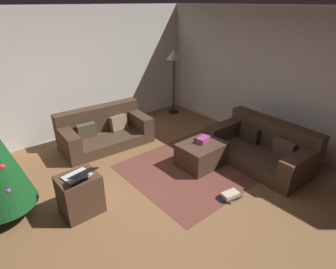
{
  "coord_description": "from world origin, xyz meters",
  "views": [
    {
      "loc": [
        -1.89,
        -2.49,
        2.67
      ],
      "look_at": [
        0.66,
        0.53,
        0.75
      ],
      "focal_mm": 29.7,
      "sensor_mm": 36.0,
      "label": 1
    }
  ],
  "objects_px": {
    "couch_left": "(104,131)",
    "side_table": "(80,194)",
    "couch_right": "(263,148)",
    "book_stack": "(230,195)",
    "ottoman": "(202,154)",
    "laptop": "(79,175)",
    "tv_remote": "(197,140)",
    "corner_lamp": "(174,59)",
    "gift_box": "(203,140)"
  },
  "relations": [
    {
      "from": "gift_box",
      "to": "book_stack",
      "type": "height_order",
      "value": "gift_box"
    },
    {
      "from": "tv_remote",
      "to": "laptop",
      "type": "height_order",
      "value": "laptop"
    },
    {
      "from": "tv_remote",
      "to": "corner_lamp",
      "type": "distance_m",
      "value": 2.69
    },
    {
      "from": "side_table",
      "to": "laptop",
      "type": "bearing_deg",
      "value": -81.43
    },
    {
      "from": "couch_right",
      "to": "tv_remote",
      "type": "height_order",
      "value": "couch_right"
    },
    {
      "from": "couch_left",
      "to": "laptop",
      "type": "height_order",
      "value": "laptop"
    },
    {
      "from": "laptop",
      "to": "book_stack",
      "type": "distance_m",
      "value": 2.18
    },
    {
      "from": "couch_right",
      "to": "laptop",
      "type": "bearing_deg",
      "value": 78.46
    },
    {
      "from": "gift_box",
      "to": "laptop",
      "type": "height_order",
      "value": "laptop"
    },
    {
      "from": "ottoman",
      "to": "book_stack",
      "type": "height_order",
      "value": "ottoman"
    },
    {
      "from": "tv_remote",
      "to": "ottoman",
      "type": "bearing_deg",
      "value": -74.33
    },
    {
      "from": "couch_right",
      "to": "side_table",
      "type": "height_order",
      "value": "couch_right"
    },
    {
      "from": "tv_remote",
      "to": "laptop",
      "type": "xyz_separation_m",
      "value": [
        -2.16,
        0.02,
        0.2
      ]
    },
    {
      "from": "side_table",
      "to": "corner_lamp",
      "type": "relative_size",
      "value": 0.36
    },
    {
      "from": "tv_remote",
      "to": "corner_lamp",
      "type": "height_order",
      "value": "corner_lamp"
    },
    {
      "from": "ottoman",
      "to": "corner_lamp",
      "type": "xyz_separation_m",
      "value": [
        1.33,
        2.27,
        1.16
      ]
    },
    {
      "from": "gift_box",
      "to": "tv_remote",
      "type": "relative_size",
      "value": 1.54
    },
    {
      "from": "gift_box",
      "to": "tv_remote",
      "type": "distance_m",
      "value": 0.11
    },
    {
      "from": "ottoman",
      "to": "laptop",
      "type": "distance_m",
      "value": 2.2
    },
    {
      "from": "couch_left",
      "to": "book_stack",
      "type": "bearing_deg",
      "value": 105.26
    },
    {
      "from": "gift_box",
      "to": "corner_lamp",
      "type": "xyz_separation_m",
      "value": [
        1.27,
        2.24,
        0.9
      ]
    },
    {
      "from": "laptop",
      "to": "book_stack",
      "type": "xyz_separation_m",
      "value": [
        1.8,
        -1.09,
        -0.58
      ]
    },
    {
      "from": "side_table",
      "to": "tv_remote",
      "type": "bearing_deg",
      "value": -2.28
    },
    {
      "from": "couch_right",
      "to": "gift_box",
      "type": "height_order",
      "value": "couch_right"
    },
    {
      "from": "corner_lamp",
      "to": "tv_remote",
      "type": "bearing_deg",
      "value": -121.6
    },
    {
      "from": "couch_right",
      "to": "ottoman",
      "type": "relative_size",
      "value": 2.31
    },
    {
      "from": "side_table",
      "to": "laptop",
      "type": "height_order",
      "value": "laptop"
    },
    {
      "from": "couch_right",
      "to": "ottoman",
      "type": "xyz_separation_m",
      "value": [
        -0.94,
        0.62,
        -0.06
      ]
    },
    {
      "from": "gift_box",
      "to": "tv_remote",
      "type": "bearing_deg",
      "value": 119.94
    },
    {
      "from": "book_stack",
      "to": "corner_lamp",
      "type": "height_order",
      "value": "corner_lamp"
    },
    {
      "from": "gift_box",
      "to": "book_stack",
      "type": "distance_m",
      "value": 1.14
    },
    {
      "from": "ottoman",
      "to": "tv_remote",
      "type": "bearing_deg",
      "value": 86.67
    },
    {
      "from": "couch_left",
      "to": "tv_remote",
      "type": "xyz_separation_m",
      "value": [
        0.93,
        -1.73,
        0.16
      ]
    },
    {
      "from": "couch_right",
      "to": "book_stack",
      "type": "xyz_separation_m",
      "value": [
        -1.3,
        -0.31,
        -0.22
      ]
    },
    {
      "from": "couch_right",
      "to": "ottoman",
      "type": "distance_m",
      "value": 1.13
    },
    {
      "from": "laptop",
      "to": "book_stack",
      "type": "height_order",
      "value": "laptop"
    },
    {
      "from": "side_table",
      "to": "laptop",
      "type": "xyz_separation_m",
      "value": [
        0.01,
        -0.06,
        0.34
      ]
    },
    {
      "from": "gift_box",
      "to": "tv_remote",
      "type": "xyz_separation_m",
      "value": [
        -0.05,
        0.09,
        -0.03
      ]
    },
    {
      "from": "tv_remote",
      "to": "book_stack",
      "type": "height_order",
      "value": "tv_remote"
    },
    {
      "from": "tv_remote",
      "to": "book_stack",
      "type": "xyz_separation_m",
      "value": [
        -0.37,
        -1.06,
        -0.38
      ]
    },
    {
      "from": "book_stack",
      "to": "side_table",
      "type": "bearing_deg",
      "value": 147.52
    },
    {
      "from": "gift_box",
      "to": "corner_lamp",
      "type": "relative_size",
      "value": 0.15
    },
    {
      "from": "book_stack",
      "to": "couch_right",
      "type": "bearing_deg",
      "value": 13.53
    },
    {
      "from": "laptop",
      "to": "corner_lamp",
      "type": "xyz_separation_m",
      "value": [
        3.48,
        2.12,
        0.74
      ]
    },
    {
      "from": "book_stack",
      "to": "ottoman",
      "type": "bearing_deg",
      "value": 69.03
    },
    {
      "from": "couch_left",
      "to": "side_table",
      "type": "distance_m",
      "value": 2.07
    },
    {
      "from": "ottoman",
      "to": "gift_box",
      "type": "bearing_deg",
      "value": 32.36
    },
    {
      "from": "couch_left",
      "to": "ottoman",
      "type": "distance_m",
      "value": 2.08
    },
    {
      "from": "couch_left",
      "to": "corner_lamp",
      "type": "relative_size",
      "value": 1.12
    },
    {
      "from": "side_table",
      "to": "gift_box",
      "type": "bearing_deg",
      "value": -4.56
    }
  ]
}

